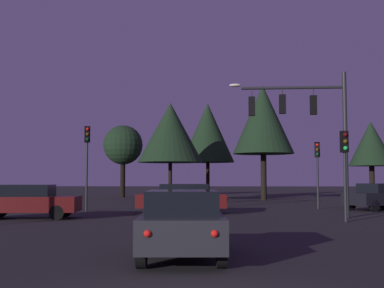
% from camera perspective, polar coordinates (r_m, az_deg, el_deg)
% --- Properties ---
extents(ground_plane, '(168.00, 168.00, 0.00)m').
position_cam_1_polar(ground_plane, '(31.51, 1.53, -7.35)').
color(ground_plane, black).
rests_on(ground_plane, ground).
extents(traffic_signal_mast_arm, '(5.45, 0.46, 6.75)m').
position_cam_1_polar(traffic_signal_mast_arm, '(23.27, 13.53, 2.97)').
color(traffic_signal_mast_arm, '#232326').
rests_on(traffic_signal_mast_arm, ground).
extents(traffic_light_corner_left, '(0.32, 0.36, 3.78)m').
position_cam_1_polar(traffic_light_corner_left, '(21.18, 17.51, -1.44)').
color(traffic_light_corner_left, '#232326').
rests_on(traffic_light_corner_left, ground).
extents(traffic_light_corner_right, '(0.36, 0.39, 4.69)m').
position_cam_1_polar(traffic_light_corner_right, '(27.42, -12.23, -0.83)').
color(traffic_light_corner_right, '#232326').
rests_on(traffic_light_corner_right, ground).
extents(traffic_light_median, '(0.33, 0.37, 3.96)m').
position_cam_1_polar(traffic_light_median, '(29.70, 14.53, -1.98)').
color(traffic_light_median, '#232326').
rests_on(traffic_light_median, ground).
extents(car_nearside_lane, '(1.97, 4.05, 1.52)m').
position_cam_1_polar(car_nearside_lane, '(11.12, -1.15, -9.21)').
color(car_nearside_lane, '#232328').
rests_on(car_nearside_lane, ground).
extents(car_crossing_left, '(4.63, 1.83, 1.52)m').
position_cam_1_polar(car_crossing_left, '(24.95, -1.11, -6.37)').
color(car_crossing_left, '#4C0F0F').
rests_on(car_crossing_left, ground).
extents(car_crossing_right, '(4.68, 2.17, 1.52)m').
position_cam_1_polar(car_crossing_right, '(23.06, -18.83, -6.34)').
color(car_crossing_right, '#4C0F0F').
rests_on(car_crossing_right, ground).
extents(car_far_lane, '(4.48, 3.70, 1.52)m').
position_cam_1_polar(car_far_lane, '(29.79, 21.15, -5.73)').
color(car_far_lane, black).
rests_on(car_far_lane, ground).
extents(tree_behind_sign, '(5.11, 5.11, 9.70)m').
position_cam_1_polar(tree_behind_sign, '(41.29, 8.35, 2.86)').
color(tree_behind_sign, black).
rests_on(tree_behind_sign, ground).
extents(tree_left_far, '(4.20, 4.20, 7.16)m').
position_cam_1_polar(tree_left_far, '(48.22, 20.30, 0.02)').
color(tree_left_far, black).
rests_on(tree_left_far, ground).
extents(tree_center_horizon, '(3.83, 3.83, 6.99)m').
position_cam_1_polar(tree_center_horizon, '(47.64, -8.10, -0.17)').
color(tree_center_horizon, black).
rests_on(tree_center_horizon, ground).
extents(tree_right_cluster, '(4.81, 4.81, 8.66)m').
position_cam_1_polar(tree_right_cluster, '(44.08, 1.86, 1.32)').
color(tree_right_cluster, black).
rests_on(tree_right_cluster, ground).
extents(tree_lot_edge, '(5.01, 5.01, 7.64)m').
position_cam_1_polar(tree_lot_edge, '(37.30, -2.56, 1.35)').
color(tree_lot_edge, black).
rests_on(tree_lot_edge, ground).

